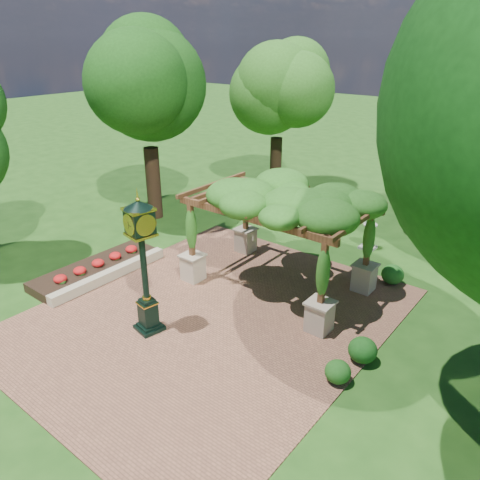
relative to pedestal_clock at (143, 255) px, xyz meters
The scene contains 13 objects.
ground 2.87m from the pedestal_clock, 38.62° to the left, with size 120.00×120.00×0.00m, color #1E4714.
brick_plaza 3.27m from the pedestal_clock, 61.15° to the left, with size 10.00×12.00×0.04m, color brown.
border_wall 4.52m from the pedestal_clock, 160.42° to the left, with size 0.35×5.00×0.40m, color #C6B793.
flower_bed 5.27m from the pedestal_clock, 164.11° to the left, with size 1.50×5.00×0.36m, color red.
pedestal_clock is the anchor object (origin of this frame).
pergola 5.06m from the pedestal_clock, 72.91° to the left, with size 6.18×3.90×3.88m.
sundial 10.47m from the pedestal_clock, 74.54° to the left, with size 0.65×0.65×1.13m.
shrub_front 6.29m from the pedestal_clock, 14.48° to the left, with size 0.69×0.69×0.62m, color #1D5117.
shrub_mid 6.77m from the pedestal_clock, 24.57° to the left, with size 0.81×0.81×0.73m, color #174814.
shrub_back 9.14m from the pedestal_clock, 57.63° to the left, with size 0.81×0.81×0.73m, color #1F5D1B.
tree_west_near 10.60m from the pedestal_clock, 136.68° to the left, with size 4.85×4.85×9.06m.
tree_west_far 15.34m from the pedestal_clock, 109.59° to the left, with size 4.14×4.14×7.94m.
tree_north 13.94m from the pedestal_clock, 72.77° to the left, with size 3.31×3.31×6.46m.
Camera 1 is at (8.79, -8.56, 8.44)m, focal length 35.00 mm.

